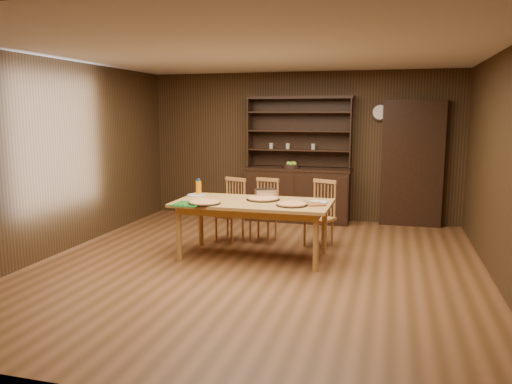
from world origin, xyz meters
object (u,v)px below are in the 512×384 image
(dining_table, at_px, (253,207))
(chair_right, at_px, (321,211))
(chair_center, at_px, (265,208))
(juice_bottle, at_px, (199,188))
(chair_left, at_px, (232,208))
(china_hutch, at_px, (298,187))

(dining_table, bearing_deg, chair_right, 47.53)
(dining_table, distance_m, chair_center, 0.92)
(chair_right, xyz_separation_m, juice_bottle, (-1.64, -0.59, 0.36))
(chair_left, xyz_separation_m, juice_bottle, (-0.32, -0.53, 0.36))
(chair_left, xyz_separation_m, chair_center, (0.48, 0.11, -0.00))
(juice_bottle, bearing_deg, china_hutch, 64.52)
(china_hutch, bearing_deg, dining_table, -93.51)
(chair_right, bearing_deg, china_hutch, 134.21)
(chair_center, xyz_separation_m, chair_right, (0.84, -0.05, 0.01))
(chair_left, bearing_deg, dining_table, -35.42)
(chair_left, distance_m, chair_center, 0.49)
(china_hutch, bearing_deg, chair_center, -98.17)
(chair_right, relative_size, juice_bottle, 4.05)
(dining_table, relative_size, chair_center, 2.16)
(chair_right, bearing_deg, dining_table, -110.59)
(dining_table, height_order, chair_right, chair_right)
(chair_left, height_order, chair_right, chair_right)
(dining_table, xyz_separation_m, chair_center, (-0.07, 0.90, -0.18))
(china_hutch, bearing_deg, juice_bottle, -115.48)
(china_hutch, bearing_deg, chair_right, -67.67)
(chair_right, distance_m, juice_bottle, 1.78)
(chair_center, distance_m, chair_right, 0.84)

